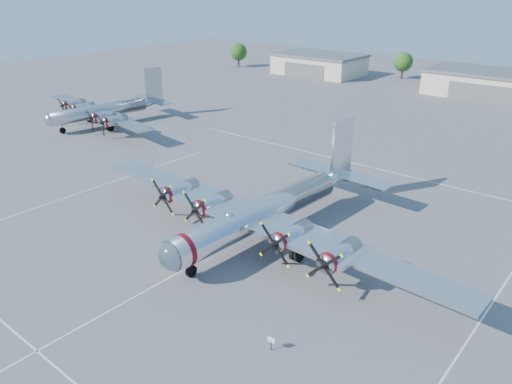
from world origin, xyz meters
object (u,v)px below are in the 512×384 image
Objects in this scene: bomber_west at (107,125)px; info_placard at (271,341)px; hangar_center at (497,84)px; tree_west at (403,62)px; hangar_west at (319,64)px; tree_far_west at (239,52)px; main_bomber_b29 at (268,236)px.

bomber_west is 31.81× the size of info_placard.
tree_west is (-25.00, 8.04, 1.51)m from hangar_center.
info_placard is (12.08, -93.85, -1.98)m from hangar_center.
hangar_west is 21.69× the size of info_placard.
info_placard is at bearing -70.00° from tree_west.
tree_far_west is 105.41m from main_bomber_b29.
info_placard is at bearing -16.86° from bomber_west.
tree_west is 6.37× the size of info_placard.
tree_far_west reaches higher than hangar_center.
tree_west is 0.16× the size of main_bomber_b29.
hangar_center is 4.31× the size of tree_far_west.
main_bomber_b29 is at bearing -60.02° from hangar_west.
main_bomber_b29 is 1.27× the size of bomber_west.
main_bomber_b29 is (26.75, -89.10, -4.22)m from tree_west.
tree_west is at bearing 83.42° from bomber_west.
tree_west is (20.00, 8.04, 1.51)m from hangar_west.
hangar_west is 21.61m from tree_west.
hangar_west is at bearing 98.38° from bomber_west.
tree_far_west is at bearing 123.37° from info_placard.
hangar_center is 27.45× the size of info_placard.
hangar_center is (45.00, -0.00, -0.00)m from hangar_west.
tree_west reaches higher than hangar_center.
tree_far_west is 46.57m from tree_west.
hangar_west is 0.54× the size of main_bomber_b29.
tree_far_west reaches higher than info_placard.
tree_far_west is 6.37× the size of info_placard.
tree_west is at bearing 162.18° from hangar_center.
hangar_west is 3.40× the size of tree_far_west.
hangar_center is 80.59m from bomber_west.
main_bomber_b29 is at bearing -47.06° from tree_far_west.
hangar_west reaches higher than main_bomber_b29.
hangar_center is at bearing 64.42° from bomber_west.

